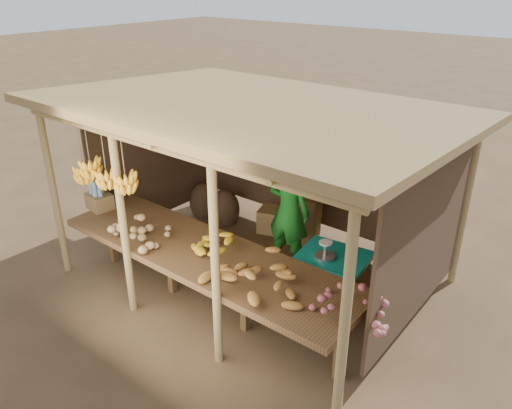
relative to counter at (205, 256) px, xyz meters
The scene contains 13 objects.
ground 1.20m from the counter, 90.00° to the left, with size 60.00×60.00×0.00m, color brown.
stall_structure 1.58m from the counter, 93.55° to the left, with size 4.70×3.50×2.43m.
counter is the anchor object (origin of this frame).
potato_heap 0.96m from the counter, 165.43° to the right, with size 0.91×0.55×0.36m, color tan, non-canonical shape.
sweet_potato_heap 0.95m from the counter, ahead, with size 0.98×0.59×0.36m, color #AF722D, non-canonical shape.
onion_heap 1.92m from the counter, ahead, with size 0.81×0.49×0.36m, color #AF5557, non-canonical shape.
banana_pile 0.28m from the counter, 21.75° to the left, with size 0.57×0.34×0.35m, color gold, non-canonical shape.
tomato_basin 1.91m from the counter, behind, with size 0.36×0.36×0.19m.
bottle_box 1.91m from the counter, behind, with size 0.37×0.31×0.42m.
vendor 1.45m from the counter, 83.38° to the left, with size 0.60×0.39×1.64m, color #1B7A21.
tarp_crate 1.53m from the counter, 40.71° to the left, with size 0.86×0.77×0.94m.
carton_stack 2.13m from the counter, 95.20° to the left, with size 1.07×0.49×0.75m.
burlap_sacks 2.49m from the counter, 130.73° to the left, with size 0.94×0.49×0.67m.
Camera 1 is at (3.54, -4.43, 3.71)m, focal length 35.00 mm.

